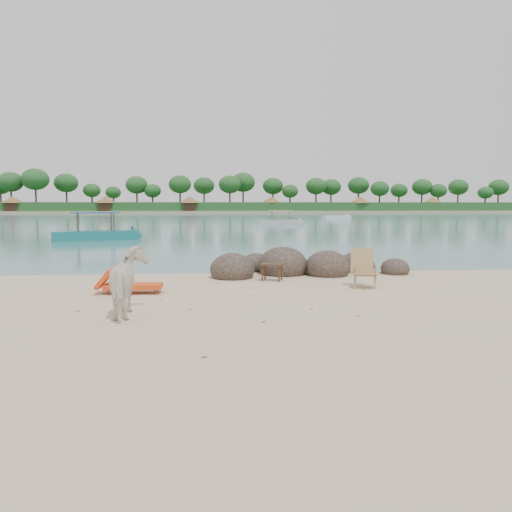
% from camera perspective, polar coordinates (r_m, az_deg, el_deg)
% --- Properties ---
extents(water, '(400.00, 400.00, 0.00)m').
position_cam_1_polar(water, '(100.56, -4.64, 4.51)').
color(water, '#396D72').
rests_on(water, ground).
extents(far_shore, '(420.00, 90.00, 1.40)m').
position_cam_1_polar(far_shore, '(180.55, -4.84, 5.09)').
color(far_shore, tan).
rests_on(far_shore, ground).
extents(far_scenery, '(420.00, 18.00, 9.50)m').
position_cam_1_polar(far_scenery, '(147.24, -4.78, 6.15)').
color(far_scenery, '#1E4C1E').
rests_on(far_scenery, ground).
extents(boulders, '(6.56, 3.06, 1.22)m').
position_cam_1_polar(boulders, '(16.48, 4.69, -1.31)').
color(boulders, '#312621').
rests_on(boulders, ground).
extents(cow, '(0.93, 1.74, 1.41)m').
position_cam_1_polar(cow, '(10.51, -14.24, -3.00)').
color(cow, white).
rests_on(cow, ground).
extents(side_table, '(0.75, 0.62, 0.52)m').
position_cam_1_polar(side_table, '(14.91, 1.85, -1.98)').
color(side_table, '#321C14').
rests_on(side_table, ground).
extents(lounge_chair, '(1.83, 0.70, 0.54)m').
position_cam_1_polar(lounge_chair, '(13.20, -13.85, -3.12)').
color(lounge_chair, '#E7421B').
rests_on(lounge_chair, ground).
extents(deck_chair, '(0.88, 0.93, 1.06)m').
position_cam_1_polar(deck_chair, '(13.93, 12.39, -1.54)').
color(deck_chair, tan).
rests_on(deck_chair, ground).
extents(boat_near, '(6.33, 3.36, 3.03)m').
position_cam_1_polar(boat_near, '(35.12, -17.90, 4.29)').
color(boat_near, '#197271').
rests_on(boat_near, water).
extents(boat_mid, '(5.82, 2.11, 2.78)m').
position_cam_1_polar(boat_mid, '(60.26, 2.82, 4.97)').
color(boat_mid, '#B8B7B3').
rests_on(boat_mid, water).
extents(boat_far, '(5.99, 3.53, 0.69)m').
position_cam_1_polar(boat_far, '(85.21, 9.18, 4.45)').
color(boat_far, silver).
rests_on(boat_far, water).
extents(dead_leaves, '(7.03, 7.10, 0.00)m').
position_cam_1_polar(dead_leaves, '(11.24, -1.62, -5.87)').
color(dead_leaves, brown).
rests_on(dead_leaves, ground).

